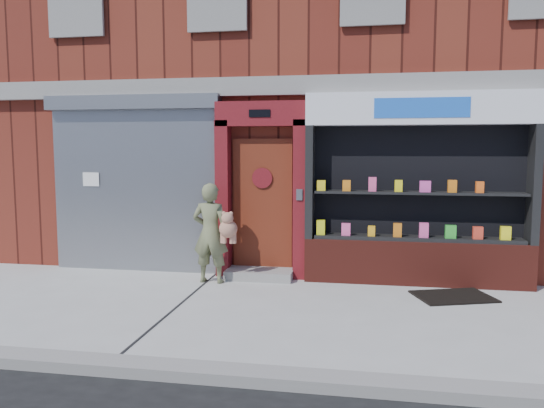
# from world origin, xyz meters

# --- Properties ---
(ground) EXTENTS (80.00, 80.00, 0.00)m
(ground) POSITION_xyz_m (0.00, 0.00, 0.00)
(ground) COLOR #9E9E99
(ground) RESTS_ON ground
(curb) EXTENTS (60.00, 0.30, 0.12)m
(curb) POSITION_xyz_m (0.00, -2.15, 0.06)
(curb) COLOR gray
(curb) RESTS_ON ground
(building) EXTENTS (12.00, 8.16, 8.00)m
(building) POSITION_xyz_m (-0.00, 5.99, 4.00)
(building) COLOR #5F1F15
(building) RESTS_ON ground
(shutter_bay) EXTENTS (3.10, 0.30, 3.04)m
(shutter_bay) POSITION_xyz_m (-3.00, 1.93, 1.72)
(shutter_bay) COLOR gray
(shutter_bay) RESTS_ON ground
(red_door_bay) EXTENTS (1.52, 0.58, 2.90)m
(red_door_bay) POSITION_xyz_m (-0.75, 1.86, 1.46)
(red_door_bay) COLOR #5B0F15
(red_door_bay) RESTS_ON ground
(pharmacy_bay) EXTENTS (3.50, 0.41, 3.00)m
(pharmacy_bay) POSITION_xyz_m (1.75, 1.81, 1.37)
(pharmacy_bay) COLOR maroon
(pharmacy_bay) RESTS_ON ground
(woman) EXTENTS (0.78, 0.52, 1.60)m
(woman) POSITION_xyz_m (-1.45, 1.31, 0.81)
(woman) COLOR #686E48
(woman) RESTS_ON ground
(doormat) EXTENTS (1.25, 1.05, 0.03)m
(doormat) POSITION_xyz_m (2.22, 1.09, 0.01)
(doormat) COLOR black
(doormat) RESTS_ON ground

